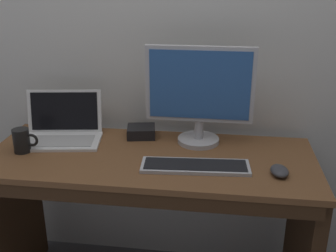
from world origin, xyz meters
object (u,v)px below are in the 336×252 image
at_px(wired_keyboard, 195,166).
at_px(coffee_mug, 22,141).
at_px(laptop_white, 62,129).
at_px(external_drive_box, 141,132).
at_px(external_monitor, 200,94).
at_px(computer_mouse, 279,171).

xyz_separation_m(wired_keyboard, coffee_mug, (-0.76, 0.05, 0.05)).
relative_size(laptop_white, external_drive_box, 2.96).
distance_m(wired_keyboard, external_drive_box, 0.41).
bearing_deg(external_monitor, laptop_white, -176.67).
height_order(wired_keyboard, external_drive_box, external_drive_box).
xyz_separation_m(external_monitor, computer_mouse, (0.34, -0.27, -0.22)).
bearing_deg(computer_mouse, laptop_white, 161.36).
distance_m(wired_keyboard, coffee_mug, 0.77).
relative_size(external_drive_box, coffee_mug, 1.16).
height_order(external_monitor, coffee_mug, external_monitor).
height_order(laptop_white, wired_keyboard, laptop_white).
height_order(external_drive_box, coffee_mug, coffee_mug).
xyz_separation_m(laptop_white, external_monitor, (0.64, 0.04, 0.19)).
bearing_deg(computer_mouse, coffee_mug, 171.00).
height_order(computer_mouse, coffee_mug, coffee_mug).
bearing_deg(external_drive_box, coffee_mug, -153.45).
bearing_deg(external_monitor, computer_mouse, -38.37).
bearing_deg(laptop_white, external_drive_box, 12.55).
distance_m(external_monitor, computer_mouse, 0.48).
bearing_deg(external_monitor, external_drive_box, 171.09).
xyz_separation_m(laptop_white, coffee_mug, (-0.12, -0.16, 0.00)).
bearing_deg(laptop_white, wired_keyboard, -18.42).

